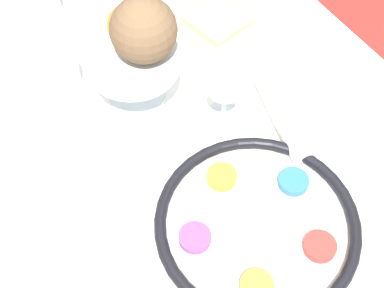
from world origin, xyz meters
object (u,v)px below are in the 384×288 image
at_px(orange_fruit, 128,25).
at_px(coconut, 144,30).
at_px(fruit_stand, 134,65).
at_px(seder_plate, 257,224).
at_px(wine_glass, 226,83).
at_px(cup_near, 60,74).
at_px(bread_plate, 218,21).
at_px(cup_far, 42,1).
at_px(napkin_roll, 284,118).

relative_size(orange_fruit, coconut, 0.64).
bearing_deg(orange_fruit, fruit_stand, 159.49).
xyz_separation_m(fruit_stand, orange_fruit, (0.03, -0.01, 0.06)).
distance_m(seder_plate, wine_glass, 0.25).
relative_size(fruit_stand, cup_near, 2.29).
distance_m(fruit_stand, cup_near, 0.16).
relative_size(fruit_stand, coconut, 1.46).
bearing_deg(bread_plate, orange_fruit, 103.86).
distance_m(bread_plate, cup_near, 0.36).
relative_size(seder_plate, cup_near, 4.51).
relative_size(coconut, cup_far, 1.57).
height_order(napkin_roll, cup_near, cup_near).
bearing_deg(cup_near, seder_plate, -162.43).
bearing_deg(coconut, cup_far, 13.71).
bearing_deg(cup_far, wine_glass, -158.47).
relative_size(orange_fruit, cup_far, 1.00).
xyz_separation_m(orange_fruit, cup_near, (0.07, 0.12, -0.12)).
distance_m(fruit_stand, cup_far, 0.33).
bearing_deg(cup_near, cup_far, -13.66).
relative_size(fruit_stand, orange_fruit, 2.29).
relative_size(wine_glass, cup_near, 1.76).
bearing_deg(wine_glass, coconut, 39.68).
bearing_deg(wine_glass, cup_near, 44.81).
bearing_deg(napkin_roll, orange_fruit, 38.26).
bearing_deg(fruit_stand, cup_near, 47.72).
height_order(bread_plate, cup_near, cup_near).
distance_m(cup_near, cup_far, 0.22).
relative_size(wine_glass, cup_far, 1.76).
height_order(seder_plate, napkin_roll, napkin_roll).
xyz_separation_m(wine_glass, coconut, (0.11, 0.09, 0.08)).
bearing_deg(bread_plate, cup_far, 53.15).
xyz_separation_m(seder_plate, orange_fruit, (0.38, 0.02, 0.14)).
bearing_deg(orange_fruit, napkin_roll, -141.74).
relative_size(wine_glass, coconut, 1.13).
relative_size(fruit_stand, bread_plate, 1.01).
relative_size(seder_plate, coconut, 2.88).
xyz_separation_m(bread_plate, napkin_roll, (-0.29, 0.05, 0.01)).
relative_size(seder_plate, wine_glass, 2.55).
relative_size(seder_plate, fruit_stand, 1.97).
xyz_separation_m(seder_plate, cup_near, (0.45, 0.14, 0.02)).
distance_m(seder_plate, cup_far, 0.67).
xyz_separation_m(coconut, bread_plate, (0.10, -0.22, -0.17)).
bearing_deg(cup_near, napkin_roll, -134.64).
bearing_deg(coconut, napkin_roll, -137.18).
bearing_deg(cup_far, cup_near, 166.34).
relative_size(napkin_roll, cup_far, 2.61).
distance_m(coconut, bread_plate, 0.30).
xyz_separation_m(coconut, napkin_roll, (-0.19, -0.18, -0.15)).
distance_m(fruit_stand, coconut, 0.09).
bearing_deg(bread_plate, coconut, 114.46).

